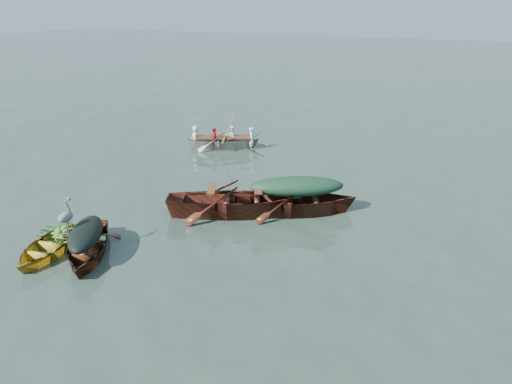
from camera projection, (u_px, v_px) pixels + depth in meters
ground at (191, 263)px, 11.12m from camera, size 140.00×140.00×0.00m
yellow_dinghy at (49, 254)px, 11.52m from camera, size 1.84×2.98×0.72m
dark_covered_boat at (89, 255)px, 11.44m from camera, size 2.83×3.49×0.81m
green_tarp_boat at (296, 213)px, 13.68m from camera, size 4.72×3.50×1.09m
open_wooden_boat at (235, 215)px, 13.60m from camera, size 5.30×3.68×1.24m
rowed_boat at (224, 148)px, 19.60m from camera, size 4.02×2.84×0.91m
dark_tarp_cover at (85, 232)px, 11.22m from camera, size 1.56×1.92×0.40m
green_tarp_cover at (297, 186)px, 13.39m from camera, size 2.60×1.92×0.52m
thwart_benches at (235, 193)px, 13.37m from camera, size 2.72×1.99×0.04m
heron at (66, 223)px, 11.16m from camera, size 0.37×0.46×0.92m
dinghy_weeds at (59, 218)px, 11.78m from camera, size 0.90×1.04×0.60m
rowers at (223, 128)px, 19.30m from camera, size 2.92×2.19×0.76m
oars at (224, 136)px, 19.43m from camera, size 1.72×2.59×0.06m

